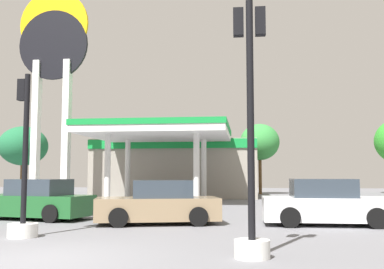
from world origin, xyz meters
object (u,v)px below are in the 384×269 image
at_px(car_2, 327,204).
at_px(traffic_signal_0, 251,162).
at_px(tree_2, 260,142).
at_px(car_0, 36,201).
at_px(tree_0, 23,146).
at_px(station_pole_sign, 53,63).
at_px(traffic_signal_1, 23,194).
at_px(tree_1, 125,149).
at_px(car_3, 158,204).

distance_m(car_2, traffic_signal_0, 6.45).
bearing_deg(tree_2, car_0, -112.11).
bearing_deg(tree_0, station_pole_sign, -56.17).
relative_size(car_2, traffic_signal_1, 0.97).
height_order(station_pole_sign, tree_1, station_pole_sign).
height_order(car_0, tree_0, tree_0).
xyz_separation_m(station_pole_sign, car_0, (4.43, -10.78, -7.83)).
relative_size(car_2, tree_0, 0.69).
xyz_separation_m(car_0, traffic_signal_1, (1.76, -4.35, 0.46)).
bearing_deg(traffic_signal_1, car_3, 49.80).
bearing_deg(tree_0, car_0, -61.30).
bearing_deg(tree_2, tree_0, 175.52).
xyz_separation_m(car_2, tree_0, (-22.41, 23.39, 3.47)).
distance_m(car_3, tree_2, 22.71).
xyz_separation_m(car_3, traffic_signal_0, (2.92, -5.52, 1.20)).
xyz_separation_m(station_pole_sign, traffic_signal_1, (6.19, -15.13, -7.37)).
bearing_deg(tree_2, station_pole_sign, -141.56).
height_order(car_2, tree_1, tree_1).
xyz_separation_m(station_pole_sign, traffic_signal_0, (11.96, -17.27, -6.63)).
distance_m(station_pole_sign, car_2, 19.96).
xyz_separation_m(car_3, tree_0, (-17.06, 23.72, 3.49)).
relative_size(car_3, tree_2, 0.74).
relative_size(car_0, tree_2, 0.75).
bearing_deg(traffic_signal_1, car_2, 24.35).
distance_m(station_pole_sign, tree_0, 15.05).
relative_size(traffic_signal_0, tree_1, 0.94).
height_order(traffic_signal_1, tree_0, tree_0).
relative_size(station_pole_sign, car_3, 3.13).
height_order(tree_1, tree_2, tree_2).
height_order(station_pole_sign, car_3, station_pole_sign).
relative_size(traffic_signal_1, tree_2, 0.74).
xyz_separation_m(station_pole_sign, tree_1, (1.33, 12.10, -4.64)).
xyz_separation_m(car_2, tree_1, (-13.06, 23.52, 3.17)).
height_order(station_pole_sign, traffic_signal_1, station_pole_sign).
relative_size(car_2, traffic_signal_0, 0.80).
distance_m(car_2, tree_2, 22.07).
bearing_deg(traffic_signal_1, station_pole_sign, 112.24).
height_order(car_2, tree_2, tree_2).
xyz_separation_m(traffic_signal_0, tree_0, (-19.98, 29.24, 2.29)).
xyz_separation_m(traffic_signal_1, tree_2, (6.82, 25.45, 3.07)).
bearing_deg(tree_2, tree_1, 171.36).
relative_size(car_3, tree_1, 0.78).
height_order(car_0, car_2, car_2).
bearing_deg(traffic_signal_0, tree_2, 87.83).
bearing_deg(traffic_signal_1, traffic_signal_0, -20.39).
relative_size(car_0, tree_0, 0.72).
height_order(car_3, tree_2, tree_2).
relative_size(station_pole_sign, car_2, 3.23).
bearing_deg(car_0, car_3, -11.95).
bearing_deg(tree_0, car_2, -46.23).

